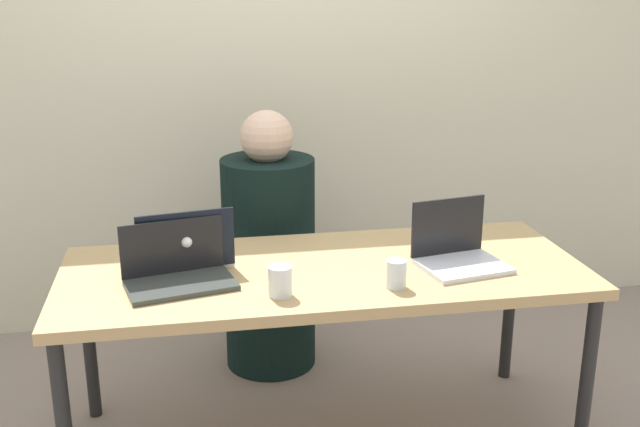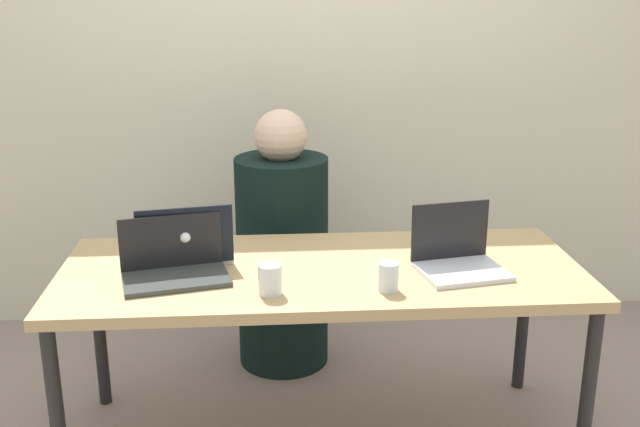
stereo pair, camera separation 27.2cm
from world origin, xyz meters
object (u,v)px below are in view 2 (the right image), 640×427
person_at_center (282,254)px  laptop_back_left (184,249)px  water_glass_right (388,279)px  water_glass_left (270,281)px  laptop_front_left (174,266)px  laptop_front_right (458,257)px

person_at_center → laptop_back_left: size_ratio=3.13×
laptop_back_left → water_glass_right: 0.78m
laptop_back_left → water_glass_left: laptop_back_left is taller
laptop_front_left → laptop_front_right: bearing=-12.7°
laptop_front_right → laptop_front_left: size_ratio=0.85×
laptop_back_left → water_glass_right: size_ratio=3.86×
laptop_front_right → water_glass_left: laptop_front_right is taller
water_glass_right → person_at_center: bearing=110.5°
water_glass_right → water_glass_left: bearing=179.9°
laptop_front_right → water_glass_left: size_ratio=3.26×
water_glass_left → person_at_center: bearing=86.1°
laptop_back_left → water_glass_left: bearing=123.8°
person_at_center → laptop_back_left: 0.72m
water_glass_left → laptop_back_left: bearing=133.7°
laptop_front_left → water_glass_left: laptop_front_left is taller
laptop_front_right → water_glass_right: (-0.28, -0.17, -0.01)m
laptop_back_left → water_glass_left: (0.31, -0.33, -0.01)m
person_at_center → water_glass_left: person_at_center is taller
laptop_front_right → laptop_back_left: bearing=160.1°
laptop_back_left → water_glass_left: 0.45m
laptop_front_right → water_glass_left: 0.69m
laptop_back_left → water_glass_right: (0.70, -0.33, -0.01)m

